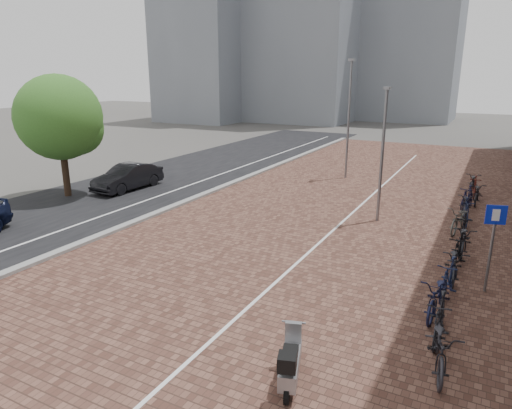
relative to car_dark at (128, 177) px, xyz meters
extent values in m
plane|color=#474442|center=(9.29, -9.48, -0.65)|extent=(140.00, 140.00, 0.00)
cube|color=brown|center=(11.29, 2.52, -0.64)|extent=(14.50, 42.00, 0.04)
cube|color=black|center=(0.29, 2.52, -0.65)|extent=(8.00, 50.00, 0.03)
cube|color=gray|center=(4.19, 2.52, -0.58)|extent=(0.35, 42.00, 0.14)
cube|color=white|center=(2.29, 2.52, -0.63)|extent=(0.12, 44.00, 0.00)
cube|color=white|center=(11.49, 2.52, -0.62)|extent=(0.10, 30.00, 0.00)
cube|color=gray|center=(5.29, 45.52, 12.35)|extent=(12.00, 10.00, 26.00)
cube|color=gray|center=(-16.71, 32.52, 9.35)|extent=(10.00, 10.00, 20.00)
imported|color=black|center=(0.00, 0.00, 0.00)|extent=(1.51, 4.00, 1.31)
cylinder|color=slate|center=(16.79, -4.26, 0.49)|extent=(0.07, 0.07, 2.28)
cube|color=#0E20B6|center=(16.79, -4.29, 1.58)|extent=(0.51, 0.20, 0.52)
cylinder|color=gray|center=(12.68, 0.63, 1.97)|extent=(0.12, 0.12, 5.25)
cylinder|color=gray|center=(9.16, 7.79, 2.59)|extent=(0.12, 0.12, 6.49)
cylinder|color=#382619|center=(-1.70, -2.39, 0.61)|extent=(0.33, 0.33, 2.53)
sphere|color=#336321|center=(-1.70, -2.39, 3.15)|extent=(3.98, 3.98, 3.98)
sphere|color=#336321|center=(-1.25, -1.85, 2.61)|extent=(2.53, 2.53, 2.53)
imported|color=#232328|center=(16.09, -8.48, -0.13)|extent=(0.99, 2.06, 1.04)
imported|color=black|center=(15.93, -7.33, -0.13)|extent=(0.51, 1.75, 1.05)
imported|color=#121532|center=(15.78, -6.18, -0.13)|extent=(0.86, 2.03, 1.04)
imported|color=#141C39|center=(15.90, -5.03, -0.13)|extent=(0.71, 1.80, 1.05)
imported|color=black|center=(15.94, -3.88, -0.13)|extent=(0.86, 2.02, 1.04)
imported|color=black|center=(15.95, -2.73, -0.13)|extent=(0.64, 1.78, 1.05)
imported|color=black|center=(16.03, -1.58, -0.13)|extent=(0.75, 1.99, 1.04)
imported|color=black|center=(15.94, -0.43, -0.13)|extent=(0.52, 1.76, 1.05)
imported|color=#4E4C47|center=(15.72, 0.72, -0.13)|extent=(1.03, 2.06, 1.04)
imported|color=black|center=(15.85, 1.87, -0.13)|extent=(0.74, 1.80, 1.05)
imported|color=black|center=(15.77, 3.02, -0.13)|extent=(0.78, 2.00, 1.04)
imported|color=black|center=(15.74, 4.17, -0.13)|extent=(0.84, 1.81, 1.05)
imported|color=black|center=(16.09, 5.32, -0.13)|extent=(0.69, 1.97, 1.04)
imported|color=#491913|center=(15.93, 6.47, -0.13)|extent=(0.55, 1.76, 1.05)
imported|color=black|center=(15.79, 7.62, -0.13)|extent=(0.69, 1.97, 1.04)
camera|label=1|loc=(16.54, -17.25, 5.10)|focal=32.05mm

